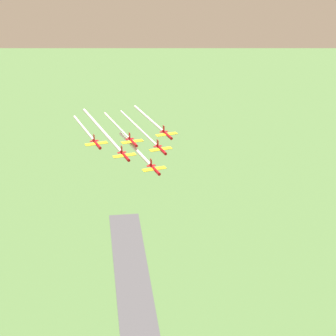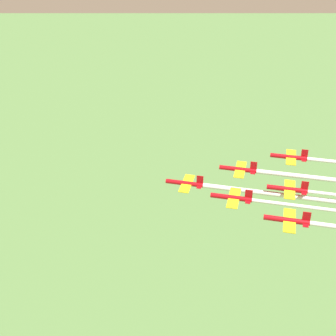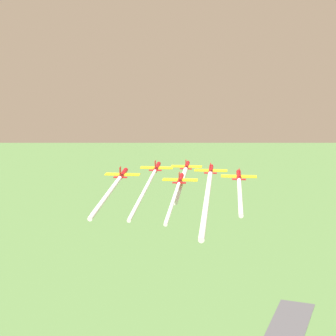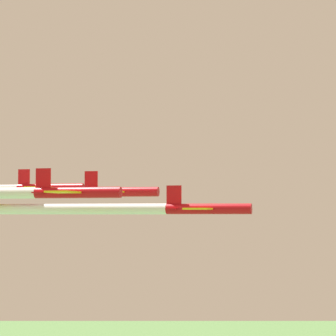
# 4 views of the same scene
# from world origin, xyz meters

# --- Properties ---
(jet_0) EXTENTS (8.57, 9.01, 3.01)m
(jet_0) POSITION_xyz_m (24.15, -24.02, 136.13)
(jet_0) COLOR #B20C14
(jet_1) EXTENTS (8.57, 9.01, 3.01)m
(jet_1) POSITION_xyz_m (18.61, -36.46, 138.14)
(jet_1) COLOR #B20C14
(jet_2) EXTENTS (8.57, 9.01, 3.01)m
(jet_2) POSITION_xyz_m (32.34, -34.90, 137.72)
(jet_2) COLOR #B20C14
(jet_3) EXTENTS (8.57, 9.01, 3.01)m
(jet_3) POSITION_xyz_m (13.08, -48.91, 138.89)
(jet_3) COLOR #B20C14
(jet_4) EXTENTS (8.57, 9.01, 3.01)m
(jet_4) POSITION_xyz_m (26.80, -47.35, 137.86)
(jet_4) COLOR #B20C14
(jet_5) EXTENTS (8.57, 9.01, 3.01)m
(jet_5) POSITION_xyz_m (40.53, -45.79, 138.99)
(jet_5) COLOR #B20C14
(smoke_trail_0) EXTENTS (4.97, 33.96, 1.13)m
(smoke_trail_0) POSITION_xyz_m (26.54, -45.02, 136.08)
(smoke_trail_0) COLOR white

